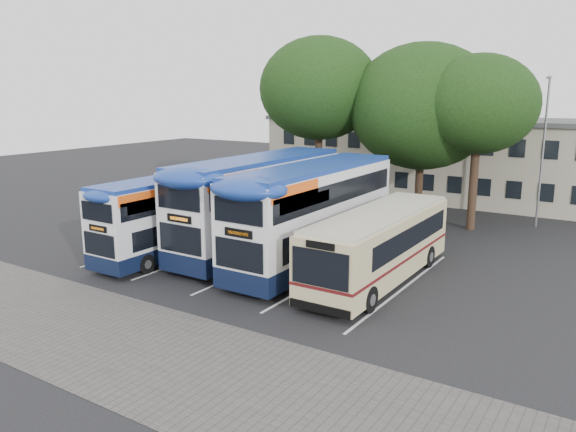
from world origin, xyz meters
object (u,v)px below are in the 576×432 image
(tree_right, at_px, (479,104))
(bus_dd_mid, at_px, (260,200))
(bus_single, at_px, (380,242))
(tree_left, at_px, (319,89))
(lamp_post, at_px, (543,144))
(bus_dd_left, at_px, (177,211))
(tree_mid, at_px, (423,107))
(bus_dd_right, at_px, (314,211))

(tree_right, distance_m, bus_dd_mid, 14.17)
(bus_single, bearing_deg, tree_left, 130.18)
(lamp_post, relative_size, bus_dd_left, 0.94)
(lamp_post, distance_m, tree_left, 14.34)
(tree_left, distance_m, bus_dd_mid, 11.90)
(tree_left, bearing_deg, lamp_post, 13.63)
(tree_left, height_order, bus_dd_left, tree_left)
(tree_mid, xyz_separation_m, bus_dd_right, (-0.67, -12.48, -4.58))
(lamp_post, distance_m, tree_right, 4.87)
(tree_left, xyz_separation_m, tree_mid, (6.56, 1.70, -1.12))
(lamp_post, relative_size, bus_single, 0.86)
(bus_dd_right, xyz_separation_m, bus_single, (3.61, -0.48, -0.89))
(tree_mid, bearing_deg, lamp_post, 12.81)
(lamp_post, xyz_separation_m, tree_mid, (-7.00, -1.59, 2.15))
(bus_dd_left, bearing_deg, lamp_post, 48.30)
(bus_dd_mid, xyz_separation_m, bus_dd_right, (3.53, -0.58, -0.05))
(bus_single, bearing_deg, tree_mid, 102.79)
(bus_dd_mid, bearing_deg, lamp_post, 50.31)
(tree_mid, distance_m, bus_dd_mid, 13.41)
(tree_mid, bearing_deg, bus_dd_mid, -109.42)
(lamp_post, relative_size, tree_mid, 0.81)
(bus_dd_right, bearing_deg, bus_dd_left, -162.41)
(tree_left, xyz_separation_m, bus_dd_right, (5.89, -10.78, -5.69))
(tree_left, distance_m, tree_mid, 6.87)
(bus_dd_right, bearing_deg, lamp_post, 61.39)
(tree_mid, bearing_deg, bus_single, -77.21)
(bus_dd_left, xyz_separation_m, bus_single, (10.39, 1.67, -0.45))
(tree_right, xyz_separation_m, bus_single, (-0.82, -11.78, -5.67))
(bus_dd_left, relative_size, bus_dd_right, 0.84)
(tree_right, xyz_separation_m, bus_dd_left, (-11.21, -13.46, -5.22))
(lamp_post, relative_size, tree_left, 0.77)
(tree_right, distance_m, bus_dd_right, 13.05)
(bus_dd_left, bearing_deg, bus_dd_mid, 39.96)
(tree_mid, bearing_deg, tree_right, -17.28)
(tree_mid, distance_m, tree_right, 3.94)
(tree_mid, relative_size, bus_dd_mid, 0.95)
(tree_left, xyz_separation_m, bus_dd_left, (-0.88, -12.93, -6.13))
(bus_dd_left, bearing_deg, tree_mid, 63.02)
(lamp_post, bearing_deg, bus_dd_left, -131.70)
(bus_single, bearing_deg, lamp_post, 74.39)
(tree_right, height_order, bus_dd_mid, tree_right)
(bus_dd_left, bearing_deg, tree_left, 86.08)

